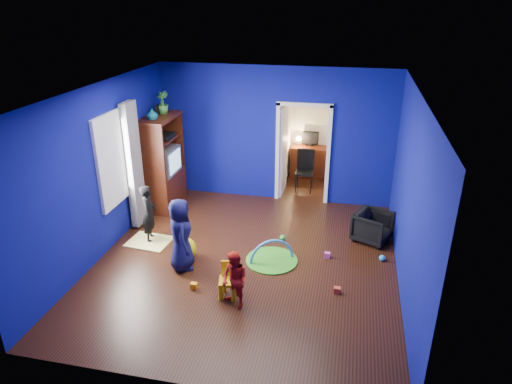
% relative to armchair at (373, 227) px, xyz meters
% --- Properties ---
extents(floor, '(5.00, 5.50, 0.01)m').
position_rel_armchair_xyz_m(floor, '(-2.10, -1.22, -0.28)').
color(floor, black).
rests_on(floor, ground).
extents(ceiling, '(5.00, 5.50, 0.01)m').
position_rel_armchair_xyz_m(ceiling, '(-2.10, -1.22, 2.62)').
color(ceiling, white).
rests_on(ceiling, wall_back).
extents(wall_back, '(5.00, 0.02, 2.90)m').
position_rel_armchair_xyz_m(wall_back, '(-2.10, 1.53, 1.17)').
color(wall_back, navy).
rests_on(wall_back, floor).
extents(wall_front, '(5.00, 0.02, 2.90)m').
position_rel_armchair_xyz_m(wall_front, '(-2.10, -3.97, 1.17)').
color(wall_front, navy).
rests_on(wall_front, floor).
extents(wall_left, '(0.02, 5.50, 2.90)m').
position_rel_armchair_xyz_m(wall_left, '(-4.60, -1.22, 1.17)').
color(wall_left, navy).
rests_on(wall_left, floor).
extents(wall_right, '(0.02, 5.50, 2.90)m').
position_rel_armchair_xyz_m(wall_right, '(0.40, -1.22, 1.17)').
color(wall_right, navy).
rests_on(wall_right, floor).
extents(alcove, '(1.00, 1.75, 2.50)m').
position_rel_armchair_xyz_m(alcove, '(-1.50, 2.41, 0.97)').
color(alcove, silver).
rests_on(alcove, floor).
extents(armchair, '(0.81, 0.81, 0.57)m').
position_rel_armchair_xyz_m(armchair, '(0.00, 0.00, 0.00)').
color(armchair, black).
rests_on(armchair, floor).
extents(child_black, '(0.35, 0.45, 1.09)m').
position_rel_armchair_xyz_m(child_black, '(-4.00, -0.84, 0.26)').
color(child_black, black).
rests_on(child_black, floor).
extents(child_navy, '(0.62, 0.72, 1.24)m').
position_rel_armchair_xyz_m(child_navy, '(-3.10, -1.60, 0.34)').
color(child_navy, '#0F0F38').
rests_on(child_navy, floor).
extents(toddler_red, '(0.55, 0.52, 0.89)m').
position_rel_armchair_xyz_m(toddler_red, '(-1.99, -2.41, 0.16)').
color(toddler_red, red).
rests_on(toddler_red, floor).
extents(vase, '(0.25, 0.25, 0.23)m').
position_rel_armchair_xyz_m(vase, '(-4.32, 0.36, 1.79)').
color(vase, '#0C6064').
rests_on(vase, tv_armoire).
extents(potted_plant, '(0.25, 0.25, 0.44)m').
position_rel_armchair_xyz_m(potted_plant, '(-4.32, 0.88, 1.90)').
color(potted_plant, '#3B8C33').
rests_on(potted_plant, tv_armoire).
extents(tv_armoire, '(0.58, 1.14, 1.96)m').
position_rel_armchair_xyz_m(tv_armoire, '(-4.32, 0.66, 0.70)').
color(tv_armoire, '#3F130A').
rests_on(tv_armoire, floor).
extents(crt_tv, '(0.46, 0.70, 0.54)m').
position_rel_armchair_xyz_m(crt_tv, '(-4.28, 0.66, 0.74)').
color(crt_tv, silver).
rests_on(crt_tv, tv_armoire).
extents(yellow_blanket, '(0.80, 0.67, 0.03)m').
position_rel_armchair_xyz_m(yellow_blanket, '(-4.00, -0.94, -0.27)').
color(yellow_blanket, '#F2E07A').
rests_on(yellow_blanket, floor).
extents(hopper_ball, '(0.41, 0.41, 0.41)m').
position_rel_armchair_xyz_m(hopper_ball, '(-3.15, -1.35, -0.08)').
color(hopper_ball, yellow).
rests_on(hopper_ball, floor).
extents(kid_chair, '(0.33, 0.33, 0.50)m').
position_rel_armchair_xyz_m(kid_chair, '(-2.14, -2.21, -0.03)').
color(kid_chair, yellow).
rests_on(kid_chair, floor).
extents(play_mat, '(0.89, 0.89, 0.02)m').
position_rel_armchair_xyz_m(play_mat, '(-1.68, -1.09, -0.27)').
color(play_mat, green).
rests_on(play_mat, floor).
extents(toy_arch, '(0.72, 0.43, 0.80)m').
position_rel_armchair_xyz_m(toy_arch, '(-1.68, -1.09, -0.26)').
color(toy_arch, '#3F8CD8').
rests_on(toy_arch, floor).
extents(window_left, '(0.03, 0.95, 1.55)m').
position_rel_armchair_xyz_m(window_left, '(-4.58, -0.87, 1.27)').
color(window_left, white).
rests_on(window_left, wall_left).
extents(curtain, '(0.14, 0.42, 2.40)m').
position_rel_armchair_xyz_m(curtain, '(-4.47, -0.32, 0.97)').
color(curtain, slate).
rests_on(curtain, floor).
extents(doorway, '(1.16, 0.10, 2.10)m').
position_rel_armchair_xyz_m(doorway, '(-1.50, 1.53, 0.77)').
color(doorway, white).
rests_on(doorway, floor).
extents(study_desk, '(0.88, 0.44, 0.75)m').
position_rel_armchair_xyz_m(study_desk, '(-1.50, 3.04, 0.09)').
color(study_desk, '#3D140A').
rests_on(study_desk, floor).
extents(desk_monitor, '(0.40, 0.05, 0.32)m').
position_rel_armchair_xyz_m(desk_monitor, '(-1.50, 3.16, 0.67)').
color(desk_monitor, black).
rests_on(desk_monitor, study_desk).
extents(desk_lamp, '(0.14, 0.14, 0.14)m').
position_rel_armchair_xyz_m(desk_lamp, '(-1.78, 3.10, 0.65)').
color(desk_lamp, '#FFD88C').
rests_on(desk_lamp, study_desk).
extents(folding_chair, '(0.40, 0.40, 0.92)m').
position_rel_armchair_xyz_m(folding_chair, '(-1.50, 2.08, 0.18)').
color(folding_chair, black).
rests_on(folding_chair, floor).
extents(book_shelf, '(0.88, 0.24, 0.04)m').
position_rel_armchair_xyz_m(book_shelf, '(-1.50, 3.15, 1.74)').
color(book_shelf, white).
rests_on(book_shelf, study_desk).
extents(toy_0, '(0.10, 0.08, 0.10)m').
position_rel_armchair_xyz_m(toy_0, '(-0.54, -1.78, -0.23)').
color(toy_0, red).
rests_on(toy_0, floor).
extents(toy_1, '(0.11, 0.11, 0.11)m').
position_rel_armchair_xyz_m(toy_1, '(0.17, -0.68, -0.23)').
color(toy_1, '#27AADD').
rests_on(toy_1, floor).
extents(toy_2, '(0.10, 0.08, 0.10)m').
position_rel_armchair_xyz_m(toy_2, '(-2.72, -2.13, -0.23)').
color(toy_2, orange).
rests_on(toy_2, floor).
extents(toy_3, '(0.11, 0.11, 0.11)m').
position_rel_armchair_xyz_m(toy_3, '(-1.61, -0.34, -0.23)').
color(toy_3, green).
rests_on(toy_3, floor).
extents(toy_4, '(0.10, 0.08, 0.10)m').
position_rel_armchair_xyz_m(toy_4, '(-0.76, -0.78, -0.23)').
color(toy_4, '#D34F9E').
rests_on(toy_4, floor).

